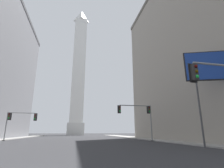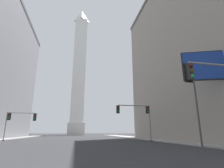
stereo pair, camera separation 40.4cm
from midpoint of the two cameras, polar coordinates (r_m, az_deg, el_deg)
The scene contains 5 objects.
sidewalk_right at distance 33.78m, azimuth 15.81°, elevation -17.14°, with size 5.00×99.22×0.15m, color gray.
obelisk at distance 88.30m, azimuth -10.55°, elevation 4.63°, with size 7.49×7.49×65.15m.
traffic_light_mid_left at distance 35.38m, azimuth -28.27°, elevation -10.01°, with size 5.03×0.52×4.80m.
traffic_light_mid_right at distance 29.92m, azimuth 9.07°, elevation -9.38°, with size 5.93×0.52×5.81m.
billboard_sign at distance 21.14m, azimuth 30.55°, elevation 4.55°, with size 5.76×2.23×9.79m.
Camera 2 is at (-0.17, -0.47, 1.44)m, focal length 28.00 mm.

